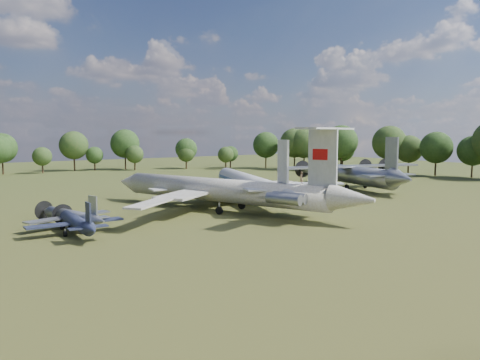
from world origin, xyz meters
TOP-DOWN VIEW (x-y plane):
  - ground at (0.00, 0.00)m, footprint 300.00×300.00m
  - il62_airliner at (2.63, -2.60)m, footprint 57.15×64.25m
  - tu104_jet at (12.68, 3.29)m, footprint 50.44×58.15m
  - an12_transport at (43.77, 6.19)m, footprint 42.82×45.85m
  - small_prop_west at (-21.71, -7.88)m, footprint 11.85×16.10m
  - small_prop_northwest at (-21.12, -3.00)m, footprint 15.84×18.74m
  - person_on_il62 at (7.83, -16.25)m, footprint 0.80×0.68m

SIDE VIEW (x-z plane):
  - ground at x=0.00m, z-range 0.00..0.00m
  - small_prop_west at x=-21.71m, z-range 0.00..2.35m
  - small_prop_northwest at x=-21.12m, z-range 0.00..2.36m
  - tu104_jet at x=12.68m, z-range 0.00..4.90m
  - an12_transport at x=43.77m, z-range 0.00..5.11m
  - il62_airliner at x=2.63m, z-range 0.00..5.22m
  - person_on_il62 at x=7.83m, z-range 5.22..7.08m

